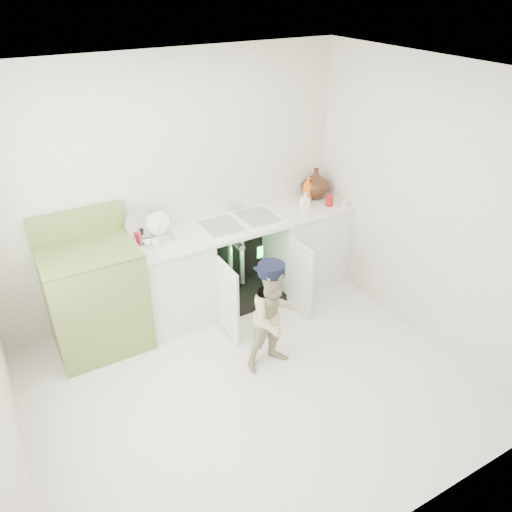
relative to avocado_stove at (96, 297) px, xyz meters
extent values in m
plane|color=beige|center=(0.93, -1.18, -0.52)|extent=(3.50, 3.50, 0.00)
cube|color=#ECE5CA|center=(0.93, 0.32, 0.73)|extent=(3.50, 2.50, 0.02)
cube|color=#ECE5CA|center=(0.93, -2.68, 0.73)|extent=(3.50, 2.50, 0.02)
cube|color=#ECE5CA|center=(2.68, -1.18, 0.73)|extent=(2.50, 3.00, 0.02)
plane|color=white|center=(0.93, -1.18, 1.98)|extent=(3.50, 3.50, 0.00)
cube|color=silver|center=(0.68, 0.02, -0.09)|extent=(0.80, 0.60, 0.86)
cube|color=silver|center=(2.28, 0.02, -0.09)|extent=(0.80, 0.60, 0.86)
cube|color=black|center=(1.48, 0.29, -0.09)|extent=(0.80, 0.06, 0.86)
cube|color=black|center=(1.48, 0.02, -0.49)|extent=(0.80, 0.60, 0.06)
cylinder|color=gray|center=(1.41, 0.12, -0.07)|extent=(0.05, 0.05, 0.70)
cylinder|color=gray|center=(1.55, 0.12, -0.07)|extent=(0.05, 0.05, 0.70)
cylinder|color=gray|center=(1.48, 0.07, 0.10)|extent=(0.07, 0.18, 0.07)
cube|color=silver|center=(1.08, -0.48, -0.12)|extent=(0.03, 0.40, 0.76)
cube|color=silver|center=(1.88, -0.48, -0.12)|extent=(0.02, 0.40, 0.76)
cube|color=silver|center=(1.48, 0.02, 0.37)|extent=(2.44, 0.64, 0.03)
cube|color=silver|center=(1.48, 0.31, 0.46)|extent=(2.44, 0.02, 0.15)
cube|color=white|center=(1.48, 0.02, 0.38)|extent=(0.85, 0.55, 0.02)
cube|color=gray|center=(1.27, 0.02, 0.39)|extent=(0.34, 0.40, 0.01)
cube|color=gray|center=(1.68, 0.02, 0.39)|extent=(0.34, 0.40, 0.01)
cylinder|color=silver|center=(1.48, 0.24, 0.47)|extent=(0.03, 0.03, 0.17)
cylinder|color=silver|center=(1.48, 0.18, 0.55)|extent=(0.02, 0.14, 0.02)
cylinder|color=silver|center=(1.59, 0.24, 0.42)|extent=(0.04, 0.04, 0.06)
cylinder|color=white|center=(2.61, -0.29, 0.03)|extent=(0.01, 0.01, 0.70)
cube|color=white|center=(2.61, -0.20, 0.41)|extent=(0.04, 0.02, 0.06)
cube|color=silver|center=(0.57, 0.14, 0.39)|extent=(0.45, 0.30, 0.02)
cylinder|color=silver|center=(0.53, 0.16, 0.47)|extent=(0.28, 0.10, 0.27)
cylinder|color=white|center=(0.69, 0.14, 0.46)|extent=(0.22, 0.06, 0.22)
cylinder|color=silver|center=(0.39, 0.04, 0.47)|extent=(0.01, 0.01, 0.13)
cylinder|color=silver|center=(0.48, 0.04, 0.47)|extent=(0.01, 0.01, 0.13)
cylinder|color=silver|center=(0.57, 0.04, 0.47)|extent=(0.01, 0.01, 0.13)
cylinder|color=silver|center=(0.66, 0.04, 0.47)|extent=(0.01, 0.01, 0.13)
cylinder|color=silver|center=(0.75, 0.04, 0.47)|extent=(0.01, 0.01, 0.13)
imported|color=#4D2616|center=(2.48, 0.16, 0.54)|extent=(0.31, 0.31, 0.32)
imported|color=orange|center=(2.35, 0.12, 0.52)|extent=(0.10, 0.10, 0.27)
imported|color=white|center=(2.21, -0.04, 0.47)|extent=(0.08, 0.08, 0.18)
cylinder|color=#A3150E|center=(2.48, -0.10, 0.44)|extent=(0.08, 0.08, 0.11)
cylinder|color=#B50F1F|center=(0.48, 0.10, 0.43)|extent=(0.05, 0.05, 0.10)
cylinder|color=tan|center=(0.39, 0.02, 0.42)|extent=(0.06, 0.06, 0.08)
cylinder|color=black|center=(0.52, 0.14, 0.44)|extent=(0.04, 0.04, 0.12)
cube|color=white|center=(0.57, -0.08, 0.43)|extent=(0.05, 0.05, 0.09)
cube|color=olive|center=(0.00, -0.01, -0.03)|extent=(0.81, 0.65, 0.98)
cube|color=olive|center=(0.00, -0.01, 0.48)|extent=(0.81, 0.65, 0.02)
cube|color=olive|center=(0.00, 0.28, 0.61)|extent=(0.81, 0.06, 0.26)
cylinder|color=black|center=(-0.20, -0.17, 0.47)|extent=(0.18, 0.18, 0.02)
cylinder|color=silver|center=(-0.20, -0.17, 0.48)|extent=(0.21, 0.21, 0.01)
cylinder|color=black|center=(-0.20, 0.15, 0.47)|extent=(0.18, 0.18, 0.02)
cylinder|color=silver|center=(-0.20, 0.15, 0.48)|extent=(0.21, 0.21, 0.01)
cylinder|color=black|center=(0.20, -0.17, 0.47)|extent=(0.18, 0.18, 0.02)
cylinder|color=silver|center=(0.20, -0.17, 0.48)|extent=(0.21, 0.21, 0.01)
cylinder|color=black|center=(0.20, 0.15, 0.47)|extent=(0.18, 0.18, 0.02)
cylinder|color=silver|center=(0.20, 0.15, 0.48)|extent=(0.21, 0.21, 0.01)
imported|color=#C9B990|center=(1.24, -1.03, -0.01)|extent=(0.50, 0.39, 1.01)
cylinder|color=black|center=(1.24, -1.03, 0.46)|extent=(0.22, 0.22, 0.09)
cube|color=black|center=(1.24, -0.93, 0.43)|extent=(0.17, 0.09, 0.01)
cube|color=black|center=(1.51, -0.32, 0.20)|extent=(0.07, 0.01, 0.14)
cube|color=#26F23F|center=(1.51, -0.33, 0.20)|extent=(0.06, 0.00, 0.12)
camera|label=1|loc=(-0.57, -3.89, 2.55)|focal=35.00mm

